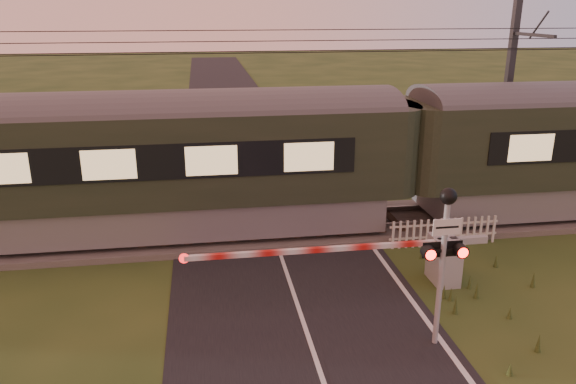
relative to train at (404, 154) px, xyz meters
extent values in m
plane|color=#223815|center=(-4.17, -6.50, -2.35)|extent=(160.00, 160.00, 0.00)
cube|color=black|center=(-4.17, -6.50, -2.34)|extent=(6.00, 140.00, 0.02)
cube|color=#47423D|center=(-4.17, 0.00, -2.29)|extent=(140.00, 3.40, 0.24)
cube|color=slate|center=(-4.17, -0.72, -2.09)|extent=(140.00, 0.08, 0.14)
cube|color=slate|center=(-4.17, 0.72, -2.09)|extent=(140.00, 0.08, 0.14)
cube|color=#2D2116|center=(-4.17, 0.00, -2.16)|extent=(0.24, 2.20, 0.06)
cylinder|color=black|center=(-4.17, -0.30, 3.15)|extent=(120.00, 0.02, 0.02)
cylinder|color=black|center=(-4.17, 0.30, 3.15)|extent=(120.00, 0.02, 0.02)
cylinder|color=black|center=(-4.17, 0.00, 3.75)|extent=(120.00, 0.02, 0.02)
cylinder|color=black|center=(-4.17, 0.00, 3.45)|extent=(120.00, 0.02, 0.02)
cube|color=gray|center=(-11.35, 0.00, -1.50)|extent=(20.83, 2.76, 1.03)
cube|color=#222C1D|center=(-11.35, 0.00, 0.30)|extent=(21.70, 3.00, 2.58)
cylinder|color=#4C4C4F|center=(-11.35, 0.00, 1.59)|extent=(21.70, 1.05, 1.05)
cube|color=#FFD893|center=(-11.35, -1.54, 0.43)|extent=(18.66, 0.04, 0.81)
cube|color=gray|center=(-0.27, -4.05, -1.75)|extent=(0.60, 0.93, 1.20)
cylinder|color=gray|center=(-0.43, -4.05, -1.75)|extent=(0.13, 0.13, 1.20)
cube|color=gray|center=(0.33, -4.05, -1.24)|extent=(0.98, 0.17, 0.17)
cube|color=red|center=(-3.60, -4.05, -1.24)|extent=(6.34, 0.12, 0.12)
cylinder|color=red|center=(-6.77, -4.05, -1.24)|extent=(0.24, 0.04, 0.24)
cylinder|color=gray|center=(-1.58, -6.67, -0.79)|extent=(0.11, 0.11, 3.12)
cube|color=white|center=(-1.58, -6.73, 0.30)|extent=(0.57, 0.03, 0.33)
sphere|color=black|center=(-1.58, -6.67, 0.92)|extent=(0.33, 0.33, 0.33)
cube|color=black|center=(-1.58, -6.67, -0.22)|extent=(0.78, 0.06, 0.06)
cylinder|color=#FF140C|center=(-1.91, -6.85, -0.22)|extent=(0.21, 0.02, 0.21)
cylinder|color=#FF140C|center=(-1.25, -6.85, -0.22)|extent=(0.21, 0.02, 0.21)
cube|color=black|center=(-1.58, -6.62, -0.22)|extent=(0.83, 0.02, 0.33)
cube|color=silver|center=(0.69, -1.87, -2.07)|extent=(3.34, 0.04, 0.06)
cube|color=silver|center=(0.69, -1.87, -1.69)|extent=(3.34, 0.04, 0.06)
cube|color=#2D2D30|center=(4.57, 2.30, 1.31)|extent=(0.23, 0.23, 7.32)
cube|color=#2D2D30|center=(4.57, 1.15, 3.50)|extent=(0.10, 2.40, 0.10)
camera|label=1|loc=(-6.20, -16.28, 4.39)|focal=35.00mm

